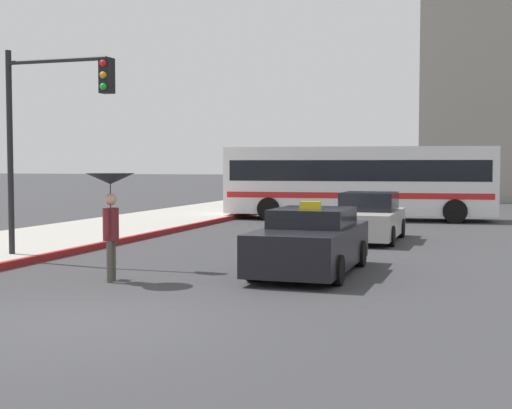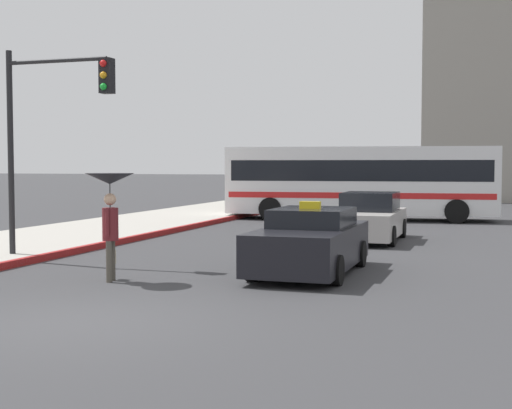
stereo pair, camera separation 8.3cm
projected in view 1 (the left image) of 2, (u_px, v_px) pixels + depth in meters
The scene contains 6 objects.
ground_plane at pixel (75, 323), 10.50m from camera, with size 300.00×300.00×0.00m, color #38383A.
taxi at pixel (311, 242), 15.24m from camera, with size 1.91×4.34×1.55m.
sedan_red at pixel (368, 219), 21.78m from camera, with size 1.91×4.26×1.48m.
city_bus at pixel (358, 179), 30.15m from camera, with size 11.35×3.63×3.07m.
pedestrian_with_umbrella at pixel (111, 197), 14.10m from camera, with size 0.97×0.97×2.16m.
traffic_light at pixel (51, 115), 16.70m from camera, with size 2.85×0.38×5.05m.
Camera 1 is at (5.70, -9.08, 2.33)m, focal length 50.00 mm.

